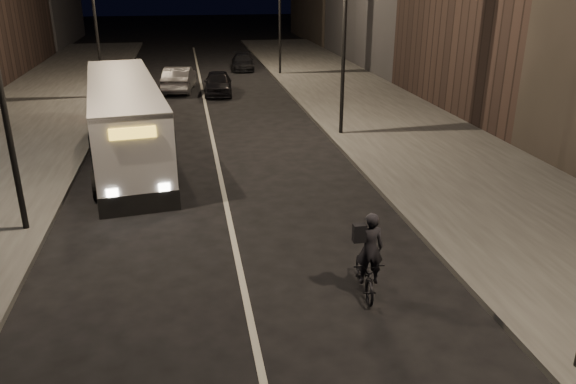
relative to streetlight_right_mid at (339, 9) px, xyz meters
name	(u,v)px	position (x,y,z in m)	size (l,w,h in m)	color
ground	(244,288)	(-5.33, -12.00, -5.36)	(180.00, 180.00, 0.00)	black
sidewalk_right	(388,121)	(3.17, 2.00, -5.28)	(7.00, 70.00, 0.16)	#333431
sidewalk_left	(13,138)	(-13.83, 2.00, -5.28)	(7.00, 70.00, 0.16)	#333431
streetlight_right_mid	(339,9)	(0.00, 0.00, 0.00)	(1.20, 0.44, 8.12)	black
streetlight_left_near	(2,33)	(-10.66, -8.00, 0.00)	(1.20, 0.44, 8.12)	black
streetlight_left_far	(98,0)	(-10.66, 10.00, 0.00)	(1.20, 0.44, 8.12)	black
city_bus	(125,118)	(-8.66, -1.73, -3.72)	(3.86, 11.41, 3.02)	silver
cyclist_on_bicycle	(366,266)	(-2.65, -12.66, -4.69)	(0.79, 1.80, 2.01)	black
car_near	(218,83)	(-4.43, 10.23, -4.69)	(1.58, 3.93, 1.34)	black
car_mid	(179,79)	(-6.69, 11.63, -4.62)	(1.57, 4.51, 1.48)	#3A3B3D
car_far	(243,62)	(-2.03, 19.02, -4.80)	(1.57, 3.86, 1.12)	black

